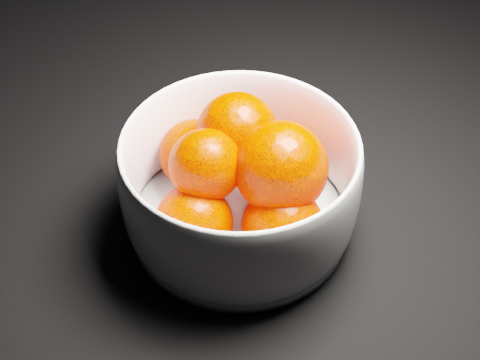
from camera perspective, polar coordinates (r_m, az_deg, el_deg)
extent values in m
cube|color=black|center=(0.84, 9.00, 11.16)|extent=(3.00, 3.00, 0.00)
cylinder|color=white|center=(0.61, 0.00, -3.38)|extent=(0.19, 0.19, 0.01)
sphere|color=#F22300|center=(0.61, 3.22, 1.81)|extent=(0.07, 0.07, 0.07)
sphere|color=#F22300|center=(0.61, -3.89, 2.19)|extent=(0.06, 0.06, 0.06)
sphere|color=#F22300|center=(0.55, -3.94, -3.69)|extent=(0.07, 0.07, 0.07)
sphere|color=#F22300|center=(0.55, 3.63, -3.93)|extent=(0.07, 0.07, 0.07)
sphere|color=#F22300|center=(0.57, -0.24, 4.09)|extent=(0.07, 0.07, 0.07)
sphere|color=#F22300|center=(0.54, -2.95, 1.25)|extent=(0.06, 0.06, 0.06)
sphere|color=#F22300|center=(0.54, 3.50, 1.04)|extent=(0.08, 0.08, 0.08)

